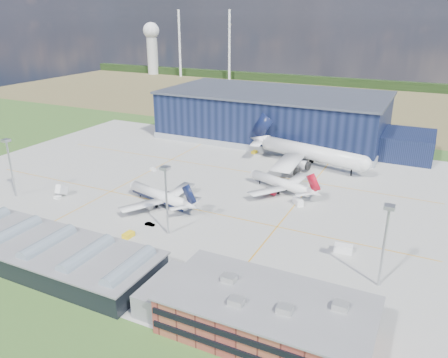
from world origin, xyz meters
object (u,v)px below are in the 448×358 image
gse_van_c (343,249)px  light_mast_center (166,190)px  gse_van_b (298,201)px  car_a (217,282)px  airliner_widebody (312,145)px  gse_cart_b (153,169)px  airliner_red (281,178)px  ops_building (266,315)px  light_mast_east (386,233)px  light_mast_west (9,159)px  hangar (278,118)px  airstair (62,192)px  airliner_navy (159,190)px  car_b (150,224)px  gse_tug_c (254,152)px  gse_tug_a (128,235)px

gse_van_c → light_mast_center: bearing=98.4°
gse_van_b → car_a: gse_van_b is taller
airliner_widebody → gse_cart_b: bearing=-135.6°
airliner_red → car_a: (6.07, -67.72, -5.07)m
ops_building → airliner_red: size_ratio=1.31×
gse_cart_b → light_mast_east: bearing=-94.8°
ops_building → airliner_widebody: airliner_widebody is taller
ops_building → car_a: bearing=146.6°
light_mast_east → gse_cart_b: light_mast_east is taller
light_mast_west → gse_cart_b: bearing=57.2°
hangar → airstair: 126.17m
light_mast_center → airliner_navy: size_ratio=0.64×
car_b → airliner_navy: bearing=18.7°
hangar → airliner_red: size_ratio=4.13×
ops_building → gse_tug_c: bearing=113.4°
light_mast_west → light_mast_east: 135.00m
gse_cart_b → light_mast_center: bearing=-120.9°
ops_building → gse_cart_b: size_ratio=16.77×
gse_cart_b → airstair: size_ratio=0.51×
gse_tug_a → gse_tug_c: 99.57m
airliner_navy → gse_cart_b: (-23.74, 30.02, -5.28)m
light_mast_center → gse_tug_a: 19.30m
ops_building → light_mast_center: 55.13m
hangar → airliner_navy: bearing=-94.4°
hangar → gse_cart_b: 83.87m
hangar → gse_tug_c: hangar is taller
gse_tug_c → airstair: airstair is taller
ops_building → airliner_navy: 77.12m
hangar → airstair: size_ratio=26.79×
hangar → gse_cart_b: hangar is taller
gse_van_b → car_b: bearing=-173.8°
light_mast_west → light_mast_east: size_ratio=1.00×
light_mast_east → gse_tug_c: light_mast_east is taller
hangar → gse_cart_b: (-31.89, -76.79, -11.02)m
gse_tug_a → airstair: bearing=164.3°
airliner_widebody → gse_van_c: airliner_widebody is taller
light_mast_center → hangar: bearing=93.3°
gse_cart_b → airstair: airstair is taller
light_mast_east → car_b: 75.15m
gse_cart_b → car_b: gse_cart_b is taller
airliner_red → gse_tug_c: (-28.46, 42.28, -5.02)m
car_b → gse_tug_c: bearing=-4.7°
gse_tug_a → light_mast_center: bearing=40.6°
gse_van_c → airliner_navy: bearing=80.5°
airliner_navy → gse_van_c: size_ratio=6.80×
ops_building → gse_van_b: 72.16m
hangar → ops_building: 163.51m
hangar → ops_building: (52.20, -154.81, -6.82)m
gse_tug_a → gse_van_b: 63.22m
ops_building → car_a: 22.21m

